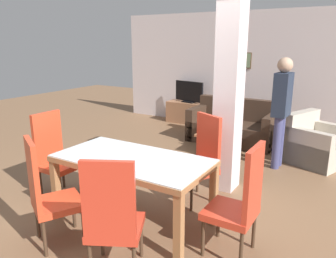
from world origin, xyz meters
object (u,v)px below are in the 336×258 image
object	(u,v)px
dining_chair_head_right	(241,200)
armchair	(315,146)
dining_chair_far_right	(201,157)
sofa	(233,128)
dining_table	(133,170)
tv_screen	(189,92)
dining_chair_head_left	(55,153)
dining_chair_near_left	(47,192)
bottle	(213,126)
tv_stand	(189,113)
coffee_table	(217,144)
standing_person	(282,105)
dining_chair_near_right	(113,217)

from	to	relation	value
dining_chair_head_right	armchair	xyz separation A→B (m)	(0.25, 3.13, -0.29)
dining_chair_far_right	sofa	size ratio (longest dim) A/B	0.65
dining_table	tv_screen	size ratio (longest dim) A/B	2.10
dining_chair_head_left	dining_table	bearing A→B (deg)	90.00
dining_table	dining_chair_near_left	xyz separation A→B (m)	(-0.44, -0.82, -0.03)
bottle	tv_stand	distance (m)	2.34
dining_chair_far_right	sofa	distance (m)	2.75
tv_screen	coffee_table	bearing A→B (deg)	141.31
sofa	tv_stand	bearing A→B (deg)	-32.11
dining_chair_near_left	armchair	size ratio (longest dim) A/B	1.01
dining_chair_near_left	coffee_table	bearing A→B (deg)	112.21
tv_screen	standing_person	distance (m)	3.30
dining_chair_head_right	tv_screen	world-z (taller)	dining_chair_head_right
armchair	coffee_table	xyz separation A→B (m)	(-1.59, -0.50, -0.09)
bottle	tv_screen	world-z (taller)	tv_screen
tv_screen	dining_chair_near_right	bearing A→B (deg)	122.67
sofa	standing_person	bearing A→B (deg)	139.41
dining_chair_near_left	coffee_table	xyz separation A→B (m)	(0.36, 3.45, -0.38)
tv_stand	coffee_table	bearing A→B (deg)	-50.11
armchair	dining_chair_far_right	bearing A→B (deg)	-3.81
dining_chair_near_right	coffee_table	size ratio (longest dim) A/B	1.65
standing_person	tv_screen	bearing A→B (deg)	56.46
dining_chair_head_right	dining_chair_near_left	world-z (taller)	same
dining_chair_head_right	coffee_table	world-z (taller)	dining_chair_head_right
tv_screen	dining_chair_far_right	bearing A→B (deg)	131.24
dining_chair_near_left	dining_chair_near_right	size ratio (longest dim) A/B	1.00
dining_chair_far_right	coffee_table	xyz separation A→B (m)	(-0.51, 1.75, -0.38)
standing_person	dining_chair_head_right	bearing A→B (deg)	-172.14
sofa	tv_screen	bearing A→B (deg)	-32.11
dining_chair_head_left	sofa	distance (m)	3.75
coffee_table	dining_chair_near_right	bearing A→B (deg)	-81.65
dining_chair_near_left	tv_stand	xyz separation A→B (m)	(-1.21, 5.33, -0.32)
dining_chair_head_left	armchair	bearing A→B (deg)	138.13
dining_chair_far_right	dining_chair_near_right	bearing A→B (deg)	116.50
dining_chair_near_right	bottle	bearing A→B (deg)	73.05
sofa	armchair	xyz separation A→B (m)	(1.63, -0.42, -0.01)
coffee_table	standing_person	world-z (taller)	standing_person
coffee_table	standing_person	size ratio (longest dim) A/B	0.38
dining_chair_head_left	sofa	size ratio (longest dim) A/B	0.65
sofa	bottle	size ratio (longest dim) A/B	5.88
tv_stand	bottle	bearing A→B (deg)	-51.49
sofa	tv_screen	size ratio (longest dim) A/B	2.07
dining_chair_head_left	coffee_table	size ratio (longest dim) A/B	1.65
sofa	coffee_table	bearing A→B (deg)	92.62
dining_table	dining_chair_near_left	distance (m)	0.93
dining_table	dining_chair_head_left	distance (m)	1.30
dining_chair_near_left	dining_chair_head_right	bearing A→B (deg)	53.90
standing_person	dining_chair_near_right	bearing A→B (deg)	172.85
coffee_table	tv_stand	size ratio (longest dim) A/B	0.60
dining_chair_head_right	standing_person	world-z (taller)	standing_person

